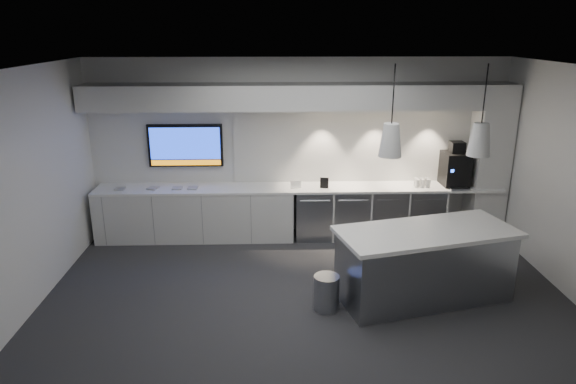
{
  "coord_description": "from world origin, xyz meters",
  "views": [
    {
      "loc": [
        -0.44,
        -6.05,
        3.45
      ],
      "look_at": [
        -0.21,
        1.1,
        1.15
      ],
      "focal_mm": 32.0,
      "sensor_mm": 36.0,
      "label": 1
    }
  ],
  "objects_px": {
    "island": "(424,264)",
    "bin": "(326,293)",
    "wall_tv": "(185,145)",
    "coffee_machine": "(455,167)"
  },
  "relations": [
    {
      "from": "wall_tv",
      "to": "island",
      "type": "relative_size",
      "value": 0.51
    },
    {
      "from": "island",
      "to": "coffee_machine",
      "type": "distance_m",
      "value": 2.55
    },
    {
      "from": "wall_tv",
      "to": "bin",
      "type": "height_order",
      "value": "wall_tv"
    },
    {
      "from": "wall_tv",
      "to": "coffee_machine",
      "type": "xyz_separation_m",
      "value": [
        4.53,
        -0.25,
        -0.35
      ]
    },
    {
      "from": "island",
      "to": "coffee_machine",
      "type": "xyz_separation_m",
      "value": [
        1.09,
        2.19,
        0.72
      ]
    },
    {
      "from": "wall_tv",
      "to": "island",
      "type": "xyz_separation_m",
      "value": [
        3.44,
        -2.44,
        -1.07
      ]
    },
    {
      "from": "island",
      "to": "bin",
      "type": "bearing_deg",
      "value": 176.53
    },
    {
      "from": "bin",
      "to": "coffee_machine",
      "type": "relative_size",
      "value": 0.62
    },
    {
      "from": "wall_tv",
      "to": "island",
      "type": "bearing_deg",
      "value": -35.33
    },
    {
      "from": "bin",
      "to": "island",
      "type": "bearing_deg",
      "value": 10.81
    }
  ]
}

